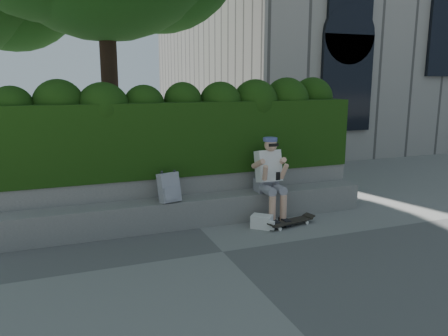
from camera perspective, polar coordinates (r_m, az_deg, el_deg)
name	(u,v)px	position (r m, az deg, el deg)	size (l,w,h in m)	color
ground	(223,252)	(6.07, -0.17, -10.88)	(80.00, 80.00, 0.00)	slate
bench_ledge	(195,211)	(7.11, -3.75, -5.59)	(6.00, 0.45, 0.45)	gray
planter_wall	(187,195)	(7.50, -4.84, -3.49)	(6.00, 0.50, 0.75)	gray
hedge	(183,136)	(7.53, -5.44, 4.12)	(6.00, 1.00, 1.20)	black
person	(270,175)	(7.26, 6.01, -0.96)	(0.40, 0.76, 1.38)	gray
skateboard	(290,222)	(7.13, 8.63, -6.95)	(0.84, 0.37, 0.09)	black
backpack_plaid	(169,187)	(6.78, -7.20, -2.54)	(0.31, 0.17, 0.45)	#B3B3B8
backpack_ground	(262,222)	(6.98, 4.95, -6.98)	(0.32, 0.22, 0.20)	silver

